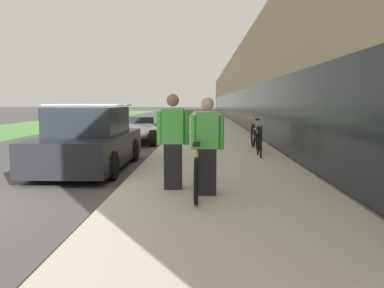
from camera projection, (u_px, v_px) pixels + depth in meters
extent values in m
cube|color=#BCB5A5|center=(209.00, 124.00, 26.09)|extent=(3.70, 70.00, 0.14)
cube|color=tan|center=(285.00, 91.00, 33.55)|extent=(10.00, 70.00, 5.21)
cube|color=#1E2328|center=(229.00, 106.00, 33.85)|extent=(0.10, 63.00, 2.20)
cube|color=#518E42|center=(68.00, 121.00, 30.41)|extent=(5.72, 70.00, 0.03)
torus|color=black|center=(198.00, 161.00, 7.15)|extent=(0.06, 0.69, 0.69)
torus|color=black|center=(196.00, 181.00, 5.34)|extent=(0.06, 0.69, 0.69)
cylinder|color=yellow|center=(197.00, 157.00, 6.22)|extent=(0.04, 1.55, 0.04)
cylinder|color=yellow|center=(197.00, 167.00, 5.87)|extent=(0.04, 0.92, 0.32)
cylinder|color=yellow|center=(197.00, 153.00, 5.63)|extent=(0.03, 0.03, 0.28)
cube|color=black|center=(197.00, 144.00, 5.61)|extent=(0.11, 0.22, 0.05)
cylinder|color=yellow|center=(198.00, 143.00, 6.97)|extent=(0.03, 0.03, 0.30)
cylinder|color=silver|center=(198.00, 135.00, 6.95)|extent=(0.52, 0.03, 0.03)
cube|color=black|center=(207.00, 172.00, 5.91)|extent=(0.28, 0.20, 0.74)
cube|color=#4CB74C|center=(207.00, 130.00, 5.84)|extent=(0.35, 0.20, 0.57)
cylinder|color=#4CB74C|center=(194.00, 132.00, 5.85)|extent=(0.09, 0.09, 0.54)
cylinder|color=#4CB74C|center=(221.00, 132.00, 5.83)|extent=(0.09, 0.09, 0.54)
sphere|color=tan|center=(208.00, 104.00, 5.79)|extent=(0.20, 0.20, 0.20)
cube|color=black|center=(173.00, 166.00, 6.31)|extent=(0.30, 0.21, 0.77)
cube|color=#4CB74C|center=(173.00, 126.00, 6.24)|extent=(0.36, 0.21, 0.59)
cylinder|color=#4CB74C|center=(159.00, 128.00, 6.25)|extent=(0.09, 0.09, 0.56)
cylinder|color=#4CB74C|center=(186.00, 128.00, 6.23)|extent=(0.09, 0.09, 0.56)
sphere|color=#936B51|center=(173.00, 100.00, 6.19)|extent=(0.21, 0.21, 0.21)
cylinder|color=black|center=(261.00, 142.00, 9.77)|extent=(0.05, 0.05, 0.82)
cylinder|color=black|center=(258.00, 140.00, 10.32)|extent=(0.05, 0.05, 0.82)
cylinder|color=black|center=(260.00, 126.00, 10.00)|extent=(0.05, 0.55, 0.05)
torus|color=black|center=(253.00, 135.00, 12.16)|extent=(0.06, 0.77, 0.77)
torus|color=black|center=(258.00, 139.00, 11.03)|extent=(0.06, 0.77, 0.77)
cylinder|color=#B7BCC1|center=(256.00, 129.00, 11.57)|extent=(0.04, 0.97, 0.04)
cylinder|color=#B7BCC1|center=(257.00, 133.00, 11.35)|extent=(0.04, 0.59, 0.35)
cylinder|color=#B7BCC1|center=(257.00, 125.00, 11.19)|extent=(0.03, 0.03, 0.32)
cube|color=black|center=(258.00, 119.00, 11.17)|extent=(0.11, 0.22, 0.05)
cylinder|color=#B7BCC1|center=(254.00, 123.00, 12.03)|extent=(0.03, 0.03, 0.34)
cylinder|color=silver|center=(254.00, 118.00, 12.01)|extent=(0.52, 0.03, 0.03)
cube|color=black|center=(90.00, 149.00, 8.91)|extent=(1.74, 4.08, 0.69)
cube|color=#1E2328|center=(89.00, 121.00, 8.83)|extent=(1.50, 2.04, 0.64)
cylinder|color=silver|center=(94.00, 105.00, 9.24)|extent=(1.86, 0.04, 0.04)
cylinder|color=silver|center=(82.00, 105.00, 8.34)|extent=(1.86, 0.04, 0.04)
cylinder|color=black|center=(74.00, 150.00, 10.17)|extent=(0.22, 0.60, 0.60)
cylinder|color=black|center=(133.00, 150.00, 10.12)|extent=(0.22, 0.60, 0.60)
cylinder|color=black|center=(34.00, 165.00, 7.74)|extent=(0.22, 0.60, 0.60)
cylinder|color=black|center=(111.00, 166.00, 7.69)|extent=(0.22, 0.60, 0.60)
ellipsoid|color=white|center=(137.00, 132.00, 14.68)|extent=(1.66, 4.13, 0.60)
cube|color=#1E2328|center=(139.00, 120.00, 15.14)|extent=(1.16, 0.04, 0.26)
cylinder|color=black|center=(124.00, 133.00, 15.90)|extent=(0.22, 0.60, 0.60)
cylinder|color=black|center=(160.00, 133.00, 15.86)|extent=(0.22, 0.60, 0.60)
cylinder|color=black|center=(110.00, 138.00, 13.53)|extent=(0.22, 0.60, 0.60)
cylinder|color=black|center=(153.00, 138.00, 13.48)|extent=(0.22, 0.60, 0.60)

